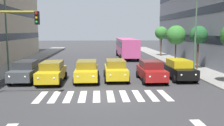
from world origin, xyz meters
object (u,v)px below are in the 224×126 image
(car_5, at_px, (26,71))
(street_tree_2, at_px, (176,35))
(car_2, at_px, (116,70))
(street_tree_3, at_px, (161,33))
(street_lamp_left, at_px, (192,28))
(car_1, at_px, (151,71))
(street_tree_1, at_px, (198,35))
(bus_behind_traffic, at_px, (127,46))
(car_0, at_px, (179,69))
(street_lamp_right, at_px, (12,26))
(car_4, at_px, (52,72))
(car_3, at_px, (87,71))

(car_5, distance_m, street_tree_2, 20.11)
(car_2, relative_size, street_tree_3, 0.93)
(car_2, xyz_separation_m, street_lamp_left, (-7.51, -2.28, 3.64))
(street_tree_2, distance_m, street_tree_3, 7.13)
(car_1, height_order, street_tree_1, street_tree_1)
(car_1, xyz_separation_m, bus_behind_traffic, (0.00, -17.21, 0.97))
(car_1, relative_size, street_tree_2, 0.93)
(car_0, bearing_deg, car_1, 11.82)
(street_tree_2, bearing_deg, street_lamp_right, 23.11)
(car_2, relative_size, street_tree_2, 0.93)
(car_1, distance_m, street_tree_3, 19.98)
(street_lamp_right, xyz_separation_m, street_tree_3, (-18.47, -15.05, -0.76))
(street_tree_1, bearing_deg, bus_behind_traffic, -62.61)
(car_0, height_order, street_lamp_right, street_lamp_right)
(street_tree_3, bearing_deg, car_0, 79.99)
(car_5, bearing_deg, street_lamp_left, -170.52)
(car_4, xyz_separation_m, street_tree_2, (-14.16, -11.92, 2.76))
(car_0, bearing_deg, street_tree_1, -127.40)
(street_lamp_left, relative_size, street_tree_3, 1.52)
(car_0, xyz_separation_m, street_lamp_left, (-1.96, -2.44, 3.64))
(car_0, bearing_deg, car_4, 3.76)
(street_tree_1, bearing_deg, car_3, 23.22)
(car_1, xyz_separation_m, car_3, (5.41, -0.27, 0.00))
(car_1, bearing_deg, street_tree_2, -116.80)
(car_3, relative_size, bus_behind_traffic, 0.42)
(car_3, height_order, street_lamp_right, street_lamp_right)
(bus_behind_traffic, bearing_deg, car_2, 79.87)
(car_2, xyz_separation_m, street_tree_2, (-8.88, -11.04, 2.76))
(car_5, height_order, street_tree_1, street_tree_1)
(car_1, bearing_deg, street_tree_1, -139.73)
(car_5, relative_size, bus_behind_traffic, 0.42)
(car_0, relative_size, street_tree_3, 0.93)
(street_lamp_left, relative_size, street_tree_2, 1.52)
(car_5, bearing_deg, street_tree_3, -131.58)
(car_1, height_order, car_5, same)
(street_tree_2, bearing_deg, street_tree_1, 92.32)
(street_lamp_right, bearing_deg, bus_behind_traffic, -133.35)
(street_tree_2, relative_size, street_tree_3, 1.00)
(car_5, xyz_separation_m, street_lamp_left, (-15.06, -2.52, 3.64))
(bus_behind_traffic, distance_m, street_tree_3, 6.39)
(car_3, distance_m, car_5, 5.09)
(car_0, bearing_deg, car_2, -1.66)
(car_1, relative_size, car_3, 1.00)
(car_0, xyz_separation_m, car_2, (5.55, -0.16, 0.00))
(car_4, relative_size, street_tree_1, 0.97)
(street_lamp_left, distance_m, street_tree_1, 2.89)
(car_3, bearing_deg, street_tree_3, -121.14)
(bus_behind_traffic, distance_m, street_lamp_left, 15.17)
(car_5, height_order, street_tree_2, street_tree_2)
(car_4, xyz_separation_m, street_lamp_right, (4.40, -3.99, 3.74))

